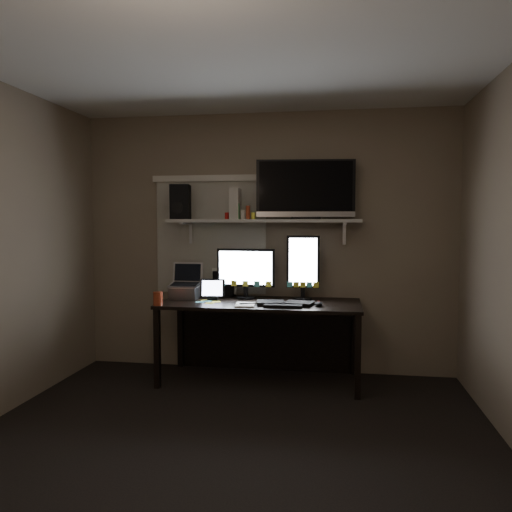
% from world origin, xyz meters
% --- Properties ---
extents(floor, '(3.60, 3.60, 0.00)m').
position_xyz_m(floor, '(0.00, 0.00, 0.00)').
color(floor, black).
rests_on(floor, ground).
extents(ceiling, '(3.60, 3.60, 0.00)m').
position_xyz_m(ceiling, '(0.00, 0.00, 2.50)').
color(ceiling, silver).
rests_on(ceiling, back_wall).
extents(back_wall, '(3.60, 0.00, 3.60)m').
position_xyz_m(back_wall, '(0.00, 1.80, 1.25)').
color(back_wall, '#756454').
rests_on(back_wall, floor).
extents(window_blinds, '(1.10, 0.02, 1.10)m').
position_xyz_m(window_blinds, '(-0.55, 1.79, 1.30)').
color(window_blinds, beige).
rests_on(window_blinds, back_wall).
extents(desk, '(1.80, 0.75, 0.73)m').
position_xyz_m(desk, '(0.00, 1.55, 0.55)').
color(desk, black).
rests_on(desk, floor).
extents(wall_shelf, '(1.80, 0.35, 0.03)m').
position_xyz_m(wall_shelf, '(0.00, 1.62, 1.46)').
color(wall_shelf, '#B4B4AF').
rests_on(wall_shelf, back_wall).
extents(monitor_landscape, '(0.55, 0.07, 0.48)m').
position_xyz_m(monitor_landscape, '(-0.16, 1.59, 0.97)').
color(monitor_landscape, black).
rests_on(monitor_landscape, desk).
extents(monitor_portrait, '(0.30, 0.06, 0.61)m').
position_xyz_m(monitor_portrait, '(0.37, 1.62, 1.03)').
color(monitor_portrait, black).
rests_on(monitor_portrait, desk).
extents(keyboard, '(0.50, 0.20, 0.03)m').
position_xyz_m(keyboard, '(0.24, 1.30, 0.75)').
color(keyboard, black).
rests_on(keyboard, desk).
extents(mouse, '(0.08, 0.11, 0.04)m').
position_xyz_m(mouse, '(0.53, 1.28, 0.75)').
color(mouse, black).
rests_on(mouse, desk).
extents(notepad, '(0.19, 0.25, 0.01)m').
position_xyz_m(notepad, '(-0.10, 1.21, 0.74)').
color(notepad, silver).
rests_on(notepad, desk).
extents(tablet, '(0.23, 0.12, 0.20)m').
position_xyz_m(tablet, '(-0.45, 1.47, 0.83)').
color(tablet, black).
rests_on(tablet, desk).
extents(file_sorter, '(0.22, 0.12, 0.26)m').
position_xyz_m(file_sorter, '(-0.40, 1.73, 0.86)').
color(file_sorter, black).
rests_on(file_sorter, desk).
extents(laptop, '(0.29, 0.24, 0.33)m').
position_xyz_m(laptop, '(-0.73, 1.50, 0.89)').
color(laptop, silver).
rests_on(laptop, desk).
extents(cup, '(0.10, 0.10, 0.12)m').
position_xyz_m(cup, '(-0.85, 1.10, 0.79)').
color(cup, maroon).
rests_on(cup, desk).
extents(sticky_notes, '(0.35, 0.27, 0.00)m').
position_xyz_m(sticky_notes, '(-0.48, 1.37, 0.73)').
color(sticky_notes, '#FCF844').
rests_on(sticky_notes, desk).
extents(tv, '(0.92, 0.26, 0.54)m').
position_xyz_m(tv, '(0.39, 1.63, 1.75)').
color(tv, black).
rests_on(tv, wall_shelf).
extents(game_console, '(0.09, 0.25, 0.29)m').
position_xyz_m(game_console, '(-0.27, 1.64, 1.62)').
color(game_console, beige).
rests_on(game_console, wall_shelf).
extents(speaker, '(0.21, 0.25, 0.33)m').
position_xyz_m(speaker, '(-0.80, 1.61, 1.64)').
color(speaker, black).
rests_on(speaker, wall_shelf).
extents(bottles, '(0.24, 0.12, 0.15)m').
position_xyz_m(bottles, '(-0.21, 1.57, 1.56)').
color(bottles, '#A50F0C').
rests_on(bottles, wall_shelf).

